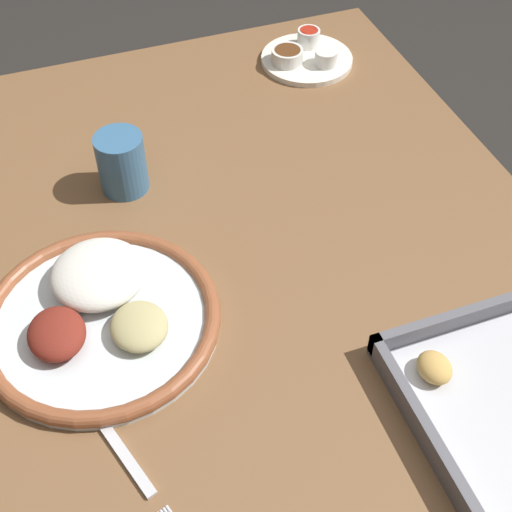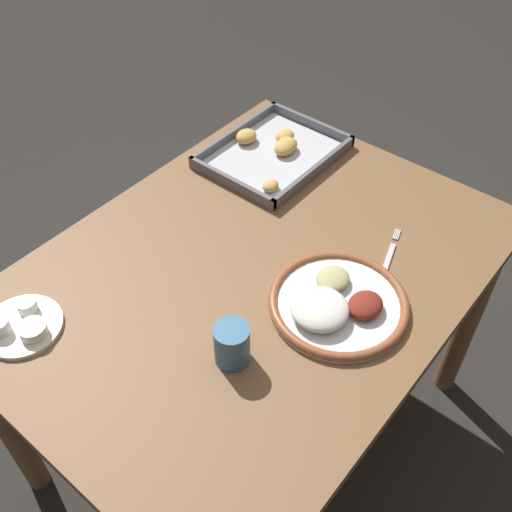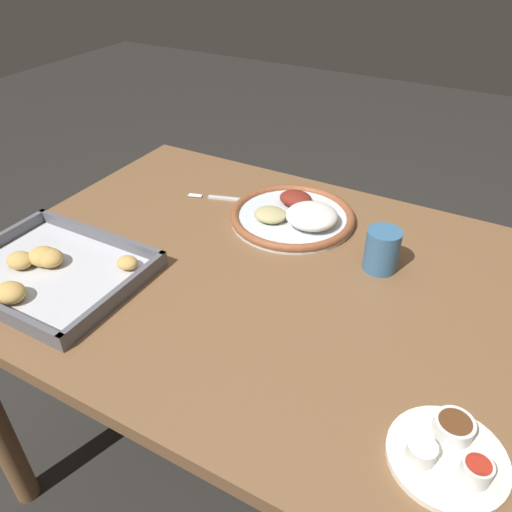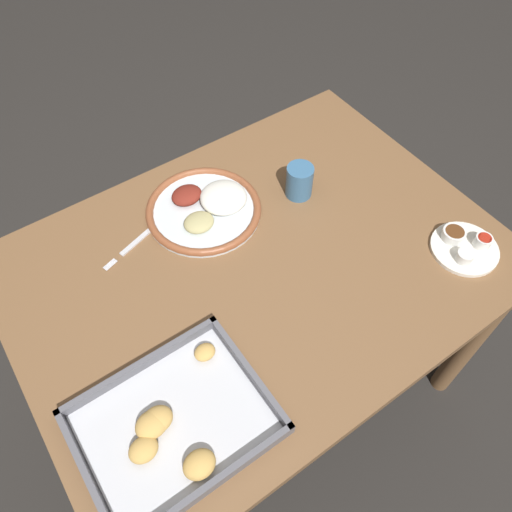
{
  "view_description": "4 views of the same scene",
  "coord_description": "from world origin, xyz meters",
  "px_view_note": "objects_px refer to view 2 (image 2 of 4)",
  "views": [
    {
      "loc": [
        0.58,
        -0.21,
        1.42
      ],
      "look_at": [
        0.01,
        0.0,
        0.75
      ],
      "focal_mm": 50.0,
      "sensor_mm": 36.0,
      "label": 1
    },
    {
      "loc": [
        -0.7,
        -0.59,
        1.68
      ],
      "look_at": [
        0.01,
        0.0,
        0.75
      ],
      "focal_mm": 42.0,
      "sensor_mm": 36.0,
      "label": 2
    },
    {
      "loc": [
        -0.39,
        0.72,
        1.33
      ],
      "look_at": [
        0.01,
        0.0,
        0.75
      ],
      "focal_mm": 35.0,
      "sensor_mm": 36.0,
      "label": 3
    },
    {
      "loc": [
        0.4,
        0.56,
        1.68
      ],
      "look_at": [
        0.01,
        0.0,
        0.75
      ],
      "focal_mm": 35.0,
      "sensor_mm": 36.0,
      "label": 4
    }
  ],
  "objects_px": {
    "drinking_cup": "(232,344)",
    "baking_tray": "(274,152)",
    "dinner_plate": "(336,303)",
    "fork": "(388,260)",
    "saucer_plate": "(22,325)"
  },
  "relations": [
    {
      "from": "dinner_plate",
      "to": "drinking_cup",
      "type": "relative_size",
      "value": 3.3
    },
    {
      "from": "baking_tray",
      "to": "saucer_plate",
      "type": "bearing_deg",
      "value": 178.1
    },
    {
      "from": "dinner_plate",
      "to": "baking_tray",
      "type": "distance_m",
      "value": 0.55
    },
    {
      "from": "fork",
      "to": "drinking_cup",
      "type": "relative_size",
      "value": 2.07
    },
    {
      "from": "baking_tray",
      "to": "drinking_cup",
      "type": "distance_m",
      "value": 0.67
    },
    {
      "from": "dinner_plate",
      "to": "drinking_cup",
      "type": "xyz_separation_m",
      "value": [
        -0.23,
        0.08,
        0.03
      ]
    },
    {
      "from": "fork",
      "to": "baking_tray",
      "type": "xyz_separation_m",
      "value": [
        0.15,
        0.44,
        0.01
      ]
    },
    {
      "from": "drinking_cup",
      "to": "baking_tray",
      "type": "bearing_deg",
      "value": 31.38
    },
    {
      "from": "dinner_plate",
      "to": "drinking_cup",
      "type": "distance_m",
      "value": 0.25
    },
    {
      "from": "fork",
      "to": "drinking_cup",
      "type": "bearing_deg",
      "value": 149.53
    },
    {
      "from": "saucer_plate",
      "to": "baking_tray",
      "type": "bearing_deg",
      "value": -1.9
    },
    {
      "from": "dinner_plate",
      "to": "fork",
      "type": "distance_m",
      "value": 0.19
    },
    {
      "from": "saucer_plate",
      "to": "baking_tray",
      "type": "relative_size",
      "value": 0.45
    },
    {
      "from": "saucer_plate",
      "to": "baking_tray",
      "type": "height_order",
      "value": "baking_tray"
    },
    {
      "from": "dinner_plate",
      "to": "baking_tray",
      "type": "relative_size",
      "value": 0.82
    }
  ]
}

